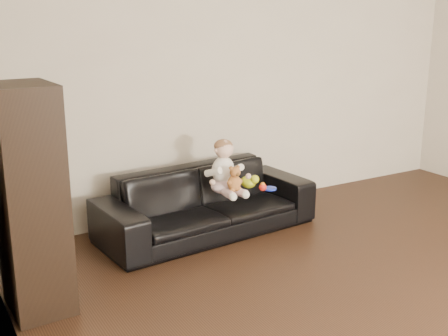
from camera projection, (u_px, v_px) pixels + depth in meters
wall_back at (250, 72)px, 5.33m from camera, size 5.00×0.00×5.00m
wall_left at (60, 184)px, 1.83m from camera, size 0.00×5.50×5.50m
sofa at (207, 202)px, 4.83m from camera, size 1.94×0.89×0.55m
cabinet at (30, 201)px, 3.46m from camera, size 0.38×0.51×1.45m
shelf_item at (29, 149)px, 3.38m from camera, size 0.19×0.26×0.28m
baby at (225, 170)px, 4.72m from camera, size 0.31×0.39×0.47m
teddy_bear at (234, 179)px, 4.62m from camera, size 0.12×0.12×0.22m
toy_green at (248, 182)px, 4.91m from camera, size 0.17×0.18×0.11m
toy_rattle at (263, 187)px, 4.83m from camera, size 0.07×0.07×0.07m
toy_blue_disc at (270, 189)px, 4.88m from camera, size 0.15×0.15×0.02m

